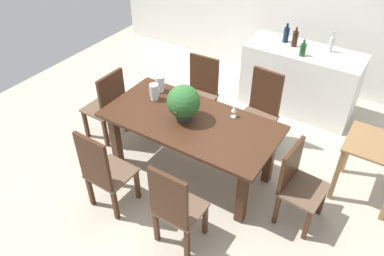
{
  "coord_description": "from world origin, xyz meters",
  "views": [
    {
      "loc": [
        1.81,
        -3.04,
        3.25
      ],
      "look_at": [
        0.03,
        -0.25,
        0.68
      ],
      "focal_mm": 35.15,
      "sensor_mm": 36.0,
      "label": 1
    }
  ],
  "objects_px": {
    "chair_far_left": "(201,88)",
    "wine_bottle_clear": "(286,35)",
    "side_table": "(374,157)",
    "wine_glass": "(234,109)",
    "wine_bottle_dark": "(331,44)",
    "chair_near_right": "(174,206)",
    "wine_bottle_amber": "(303,49)",
    "dining_table": "(190,128)",
    "chair_head_end": "(108,103)",
    "wine_bottle_green": "(295,39)",
    "flower_centerpiece": "(183,102)",
    "chair_far_right": "(262,106)",
    "crystal_vase_center_near": "(160,82)",
    "chair_foot_end": "(297,181)",
    "kitchen_counter": "(300,80)",
    "crystal_vase_left": "(154,91)",
    "chair_near_left": "(103,170)"
  },
  "relations": [
    {
      "from": "chair_foot_end",
      "to": "kitchen_counter",
      "type": "relative_size",
      "value": 0.56
    },
    {
      "from": "wine_bottle_amber",
      "to": "chair_foot_end",
      "type": "bearing_deg",
      "value": -69.77
    },
    {
      "from": "wine_glass",
      "to": "wine_bottle_dark",
      "type": "distance_m",
      "value": 1.91
    },
    {
      "from": "dining_table",
      "to": "chair_head_end",
      "type": "height_order",
      "value": "chair_head_end"
    },
    {
      "from": "crystal_vase_left",
      "to": "wine_bottle_amber",
      "type": "height_order",
      "value": "wine_bottle_amber"
    },
    {
      "from": "dining_table",
      "to": "flower_centerpiece",
      "type": "distance_m",
      "value": 0.35
    },
    {
      "from": "chair_near_right",
      "to": "crystal_vase_left",
      "type": "height_order",
      "value": "chair_near_right"
    },
    {
      "from": "wine_bottle_dark",
      "to": "wine_glass",
      "type": "bearing_deg",
      "value": -105.43
    },
    {
      "from": "flower_centerpiece",
      "to": "crystal_vase_center_near",
      "type": "relative_size",
      "value": 2.0
    },
    {
      "from": "wine_bottle_green",
      "to": "wine_bottle_dark",
      "type": "bearing_deg",
      "value": 12.33
    },
    {
      "from": "wine_bottle_green",
      "to": "wine_bottle_dark",
      "type": "relative_size",
      "value": 0.95
    },
    {
      "from": "flower_centerpiece",
      "to": "wine_bottle_amber",
      "type": "xyz_separation_m",
      "value": [
        0.67,
        1.84,
        0.04
      ]
    },
    {
      "from": "chair_far_right",
      "to": "wine_bottle_amber",
      "type": "bearing_deg",
      "value": 84.61
    },
    {
      "from": "chair_head_end",
      "to": "wine_bottle_amber",
      "type": "bearing_deg",
      "value": 135.62
    },
    {
      "from": "chair_near_left",
      "to": "wine_bottle_clear",
      "type": "relative_size",
      "value": 3.81
    },
    {
      "from": "chair_foot_end",
      "to": "chair_far_left",
      "type": "bearing_deg",
      "value": 65.4
    },
    {
      "from": "crystal_vase_left",
      "to": "wine_bottle_amber",
      "type": "relative_size",
      "value": 0.91
    },
    {
      "from": "wine_bottle_clear",
      "to": "chair_foot_end",
      "type": "bearing_deg",
      "value": -64.18
    },
    {
      "from": "wine_glass",
      "to": "kitchen_counter",
      "type": "xyz_separation_m",
      "value": [
        0.21,
        1.7,
        -0.4
      ]
    },
    {
      "from": "chair_head_end",
      "to": "flower_centerpiece",
      "type": "distance_m",
      "value": 1.26
    },
    {
      "from": "chair_foot_end",
      "to": "dining_table",
      "type": "bearing_deg",
      "value": 94.79
    },
    {
      "from": "chair_foot_end",
      "to": "wine_bottle_clear",
      "type": "height_order",
      "value": "wine_bottle_clear"
    },
    {
      "from": "chair_far_right",
      "to": "wine_bottle_clear",
      "type": "height_order",
      "value": "wine_bottle_clear"
    },
    {
      "from": "chair_far_left",
      "to": "flower_centerpiece",
      "type": "distance_m",
      "value": 1.14
    },
    {
      "from": "wine_glass",
      "to": "side_table",
      "type": "relative_size",
      "value": 0.19
    },
    {
      "from": "chair_near_left",
      "to": "wine_bottle_green",
      "type": "distance_m",
      "value": 3.16
    },
    {
      "from": "wine_bottle_dark",
      "to": "wine_bottle_clear",
      "type": "bearing_deg",
      "value": -177.08
    },
    {
      "from": "dining_table",
      "to": "kitchen_counter",
      "type": "bearing_deg",
      "value": 73.68
    },
    {
      "from": "wine_bottle_amber",
      "to": "wine_bottle_green",
      "type": "bearing_deg",
      "value": 131.91
    },
    {
      "from": "flower_centerpiece",
      "to": "chair_foot_end",
      "type": "bearing_deg",
      "value": 1.16
    },
    {
      "from": "chair_far_left",
      "to": "wine_bottle_clear",
      "type": "distance_m",
      "value": 1.44
    },
    {
      "from": "wine_bottle_clear",
      "to": "side_table",
      "type": "bearing_deg",
      "value": -40.78
    },
    {
      "from": "chair_near_right",
      "to": "wine_bottle_amber",
      "type": "distance_m",
      "value": 2.83
    },
    {
      "from": "chair_foot_end",
      "to": "chair_near_right",
      "type": "height_order",
      "value": "chair_near_right"
    },
    {
      "from": "dining_table",
      "to": "side_table",
      "type": "xyz_separation_m",
      "value": [
        1.85,
        0.73,
        -0.09
      ]
    },
    {
      "from": "dining_table",
      "to": "wine_bottle_dark",
      "type": "distance_m",
      "value": 2.35
    },
    {
      "from": "flower_centerpiece",
      "to": "wine_bottle_clear",
      "type": "xyz_separation_m",
      "value": [
        0.33,
        2.13,
        0.06
      ]
    },
    {
      "from": "chair_far_right",
      "to": "chair_near_left",
      "type": "relative_size",
      "value": 1.0
    },
    {
      "from": "chair_near_right",
      "to": "kitchen_counter",
      "type": "relative_size",
      "value": 0.64
    },
    {
      "from": "dining_table",
      "to": "chair_head_end",
      "type": "bearing_deg",
      "value": -179.91
    },
    {
      "from": "dining_table",
      "to": "chair_head_end",
      "type": "distance_m",
      "value": 1.26
    },
    {
      "from": "wine_bottle_green",
      "to": "wine_bottle_amber",
      "type": "xyz_separation_m",
      "value": [
        0.19,
        -0.21,
        -0.02
      ]
    },
    {
      "from": "wine_glass",
      "to": "wine_bottle_green",
      "type": "xyz_separation_m",
      "value": [
        0.03,
        1.73,
        0.19
      ]
    },
    {
      "from": "crystal_vase_center_near",
      "to": "side_table",
      "type": "bearing_deg",
      "value": 9.71
    },
    {
      "from": "chair_foot_end",
      "to": "chair_near_right",
      "type": "xyz_separation_m",
      "value": [
        -0.83,
        -0.97,
        0.05
      ]
    },
    {
      "from": "chair_far_left",
      "to": "wine_bottle_clear",
      "type": "relative_size",
      "value": 3.58
    },
    {
      "from": "wine_glass",
      "to": "wine_bottle_amber",
      "type": "height_order",
      "value": "wine_bottle_amber"
    },
    {
      "from": "flower_centerpiece",
      "to": "wine_glass",
      "type": "xyz_separation_m",
      "value": [
        0.45,
        0.33,
        -0.12
      ]
    },
    {
      "from": "flower_centerpiece",
      "to": "wine_glass",
      "type": "distance_m",
      "value": 0.57
    },
    {
      "from": "flower_centerpiece",
      "to": "dining_table",
      "type": "bearing_deg",
      "value": 15.12
    }
  ]
}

